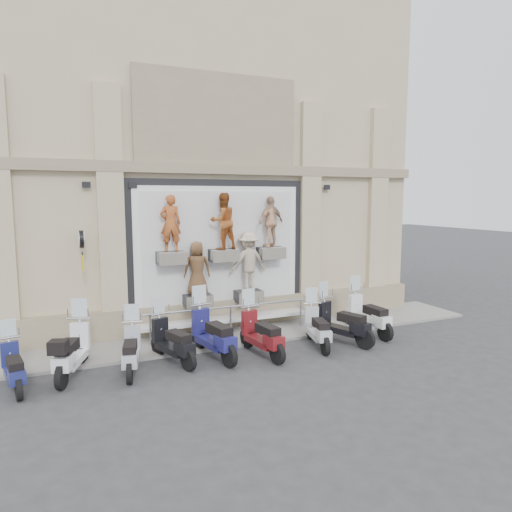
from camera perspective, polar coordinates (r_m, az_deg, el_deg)
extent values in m
plane|color=#2F2F32|center=(11.68, 0.30, -12.78)|extent=(90.00, 90.00, 0.00)
cube|color=gray|center=(13.52, -3.33, -9.80)|extent=(16.00, 2.20, 0.08)
cube|color=black|center=(13.83, -4.62, 0.58)|extent=(5.60, 0.10, 4.30)
cube|color=white|center=(13.77, -4.54, 0.56)|extent=(5.10, 0.06, 3.90)
cube|color=white|center=(13.73, -4.49, 0.54)|extent=(4.70, 0.04, 3.60)
cube|color=white|center=(13.82, -3.98, -7.78)|extent=(5.10, 0.75, 0.10)
cube|color=#28282B|center=(13.06, -10.54, -0.24)|extent=(0.80, 0.50, 0.35)
imported|color=#C15B27|center=(12.98, -10.64, 4.03)|extent=(0.63, 0.45, 1.60)
cube|color=#28282B|center=(13.49, -4.11, 0.10)|extent=(0.80, 0.50, 0.35)
imported|color=brown|center=(13.40, -4.15, 4.35)|extent=(0.91, 0.77, 1.65)
cube|color=#28282B|center=(14.07, 1.86, 0.41)|extent=(0.80, 0.50, 0.35)
imported|color=tan|center=(13.99, 1.87, 4.31)|extent=(0.99, 0.63, 1.56)
cube|color=#28282B|center=(13.47, -7.29, -5.56)|extent=(0.80, 0.50, 0.35)
imported|color=brown|center=(13.30, -7.36, -1.52)|extent=(0.83, 0.60, 1.57)
cube|color=#28282B|center=(13.99, -0.96, -5.03)|extent=(0.80, 0.50, 0.35)
imported|color=#C6B49B|center=(13.80, -0.97, -0.68)|extent=(1.19, 0.73, 1.79)
cube|color=black|center=(12.82, -21.04, 2.07)|extent=(0.06, 0.56, 0.06)
cylinder|color=black|center=(12.55, -20.98, 1.97)|extent=(0.10, 0.46, 0.46)
cube|color=gold|center=(12.62, -20.86, -0.74)|extent=(0.04, 0.50, 0.38)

